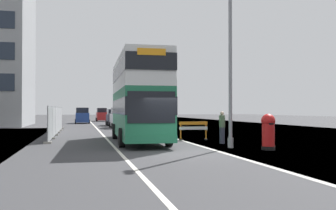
% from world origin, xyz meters
% --- Properties ---
extents(ground, '(140.00, 280.00, 0.10)m').
position_xyz_m(ground, '(0.55, 0.09, -0.05)').
color(ground, '#38383A').
extents(double_decker_bus, '(2.98, 10.30, 4.99)m').
position_xyz_m(double_decker_bus, '(-0.75, 6.28, 2.65)').
color(double_decker_bus, '#1E6B47').
rests_on(double_decker_bus, ground).
extents(lamppost_foreground, '(0.29, 0.70, 9.66)m').
position_xyz_m(lamppost_foreground, '(3.24, 1.68, 4.59)').
color(lamppost_foreground, gray).
rests_on(lamppost_foreground, ground).
extents(red_pillar_postbox, '(0.67, 0.67, 1.73)m').
position_xyz_m(red_pillar_postbox, '(4.64, 0.39, 0.95)').
color(red_pillar_postbox, black).
rests_on(red_pillar_postbox, ground).
extents(roadworks_barrier, '(1.84, 0.56, 1.18)m').
position_xyz_m(roadworks_barrier, '(2.86, 6.72, 0.76)').
color(roadworks_barrier, orange).
rests_on(roadworks_barrier, ground).
extents(construction_site_fence, '(0.44, 17.20, 2.16)m').
position_xyz_m(construction_site_fence, '(-5.95, 14.76, 1.04)').
color(construction_site_fence, '#A8AAAD').
rests_on(construction_site_fence, ground).
extents(car_oncoming_near, '(1.97, 4.55, 2.17)m').
position_xyz_m(car_oncoming_near, '(-0.01, 23.86, 1.03)').
color(car_oncoming_near, silver).
rests_on(car_oncoming_near, ground).
extents(car_receding_mid, '(2.05, 4.54, 2.01)m').
position_xyz_m(car_receding_mid, '(0.06, 30.15, 0.96)').
color(car_receding_mid, black).
rests_on(car_receding_mid, ground).
extents(car_receding_far, '(2.07, 4.24, 2.26)m').
position_xyz_m(car_receding_far, '(-3.78, 38.85, 1.06)').
color(car_receding_far, navy).
rests_on(car_receding_far, ground).
extents(car_far_side, '(1.92, 4.10, 2.26)m').
position_xyz_m(car_far_side, '(-0.46, 48.80, 1.06)').
color(car_far_side, maroon).
rests_on(car_far_side, ground).
extents(bare_tree_far_verge_mid, '(2.71, 2.39, 3.92)m').
position_xyz_m(bare_tree_far_verge_mid, '(-15.52, 43.76, 2.04)').
color(bare_tree_far_verge_mid, '#4C3D2D').
rests_on(bare_tree_far_verge_mid, ground).
extents(pedestrian_at_kerb, '(0.34, 0.34, 1.84)m').
position_xyz_m(pedestrian_at_kerb, '(3.71, 3.99, 0.93)').
color(pedestrian_at_kerb, '#2D3342').
rests_on(pedestrian_at_kerb, ground).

